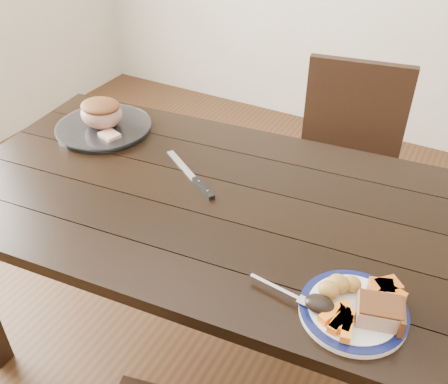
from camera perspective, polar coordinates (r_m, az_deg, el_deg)
The scene contains 15 objects.
ground at distance 2.08m, azimuth -1.75°, elevation -17.12°, with size 4.00×4.00×0.00m, color #472B16.
dining_table at distance 1.60m, azimuth -2.17°, elevation -2.94°, with size 1.68×1.06×0.75m.
chair_far at distance 2.17m, azimuth 13.66°, elevation 3.21°, with size 0.49×0.49×0.93m.
dinner_plate at distance 1.23m, azimuth 14.53°, elevation -13.05°, with size 0.25×0.25×0.02m, color white.
plate_rim at distance 1.22m, azimuth 14.59°, elevation -12.79°, with size 0.25×0.25×0.02m, color #0D1243.
serving_platter at distance 1.93m, azimuth -13.57°, elevation 7.09°, with size 0.34×0.34×0.02m, color white.
pork_slice at distance 1.20m, azimuth 17.31°, elevation -12.95°, with size 0.10×0.08×0.04m, color tan.
roasted_potatoes at distance 1.23m, azimuth 12.94°, elevation -10.41°, with size 0.09×0.09×0.05m.
carrot_batons at distance 1.18m, azimuth 13.27°, elevation -14.08°, with size 0.08×0.11×0.02m.
pumpkin_wedges at distance 1.25m, azimuth 18.07°, elevation -10.84°, with size 0.09×0.09×0.04m.
dark_mushroom at distance 1.19m, azimuth 10.88°, elevation -12.46°, with size 0.07×0.05×0.03m, color black.
fork at distance 1.22m, azimuth 7.24°, elevation -11.42°, with size 0.18×0.04×0.00m.
roast_joint at distance 1.91m, azimuth -13.82°, elevation 8.67°, with size 0.16×0.14×0.10m, color #AB7668.
cut_slice at distance 1.84m, azimuth -12.94°, elevation 6.30°, with size 0.07×0.06×0.02m, color tan.
carving_knife at distance 1.59m, azimuth -3.04°, elevation 1.16°, with size 0.28×0.19×0.01m.
Camera 1 is at (0.65, -1.06, 1.67)m, focal length 40.00 mm.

